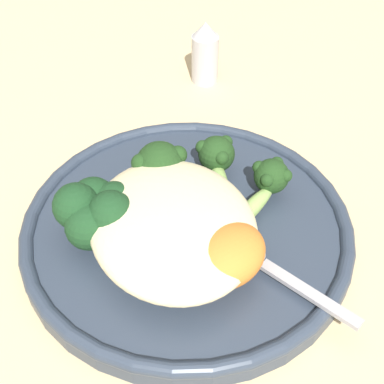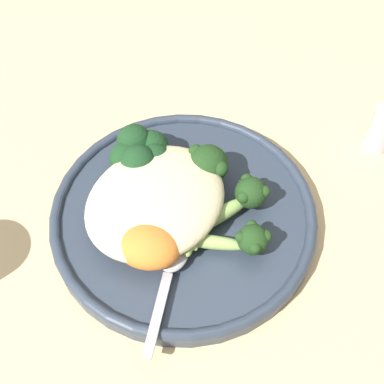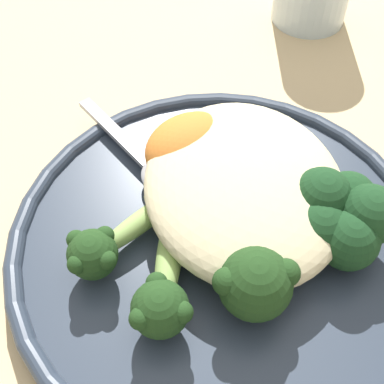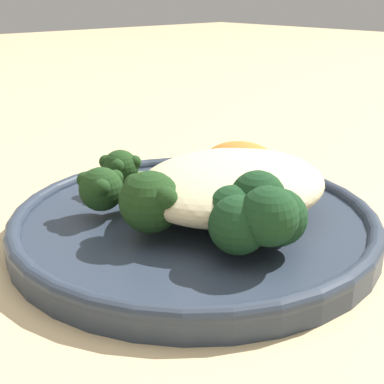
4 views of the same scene
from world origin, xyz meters
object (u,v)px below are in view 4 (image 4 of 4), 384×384
plate (194,222)px  sweet_potato_chunk_0 (240,165)px  sweet_potato_chunk_1 (256,179)px  broccoli_stalk_0 (133,171)px  spoon (216,176)px  broccoli_stalk_2 (162,198)px  broccoli_stalk_4 (241,200)px  quinoa_mound (228,183)px  kale_tuft (255,214)px  broccoli_stalk_1 (120,189)px  broccoli_stalk_3 (198,190)px

plate → sweet_potato_chunk_0: size_ratio=4.28×
sweet_potato_chunk_0 → sweet_potato_chunk_1: (0.01, 0.03, -0.00)m
broccoli_stalk_0 → spoon: (-0.06, 0.04, -0.01)m
broccoli_stalk_2 → broccoli_stalk_4: bearing=124.8°
quinoa_mound → kale_tuft: (0.03, 0.06, 0.00)m
quinoa_mound → sweet_potato_chunk_1: (-0.03, 0.00, -0.00)m
spoon → broccoli_stalk_1: bearing=146.2°
plate → broccoli_stalk_4: (-0.02, 0.03, 0.02)m
broccoli_stalk_2 → broccoli_stalk_3: size_ratio=1.46×
broccoli_stalk_3 → sweet_potato_chunk_0: size_ratio=1.31×
plate → broccoli_stalk_0: (0.00, -0.07, 0.02)m
spoon → broccoli_stalk_2: bearing=172.1°
plate → sweet_potato_chunk_1: 0.06m
broccoli_stalk_2 → sweet_potato_chunk_0: bearing=164.0°
broccoli_stalk_1 → quinoa_mound: bearing=151.2°
broccoli_stalk_3 → sweet_potato_chunk_0: 0.06m
broccoli_stalk_4 → broccoli_stalk_2: bearing=-111.2°
broccoli_stalk_2 → broccoli_stalk_4: (-0.05, 0.03, -0.01)m
sweet_potato_chunk_0 → sweet_potato_chunk_1: bearing=69.7°
broccoli_stalk_1 → spoon: (-0.09, 0.01, -0.01)m
broccoli_stalk_4 → spoon: (-0.04, -0.07, -0.01)m
broccoli_stalk_3 → sweet_potato_chunk_0: (-0.06, -0.01, 0.00)m
broccoli_stalk_1 → broccoli_stalk_4: (-0.05, 0.07, -0.00)m
plate → broccoli_stalk_2: size_ratio=2.23×
plate → broccoli_stalk_4: size_ratio=2.17×
broccoli_stalk_3 → spoon: size_ratio=0.72×
sweet_potato_chunk_1 → kale_tuft: size_ratio=0.94×
sweet_potato_chunk_0 → sweet_potato_chunk_1: 0.03m
sweet_potato_chunk_1 → plate: bearing=-16.6°
quinoa_mound → broccoli_stalk_2: bearing=-14.0°
broccoli_stalk_1 → broccoli_stalk_2: size_ratio=0.83×
broccoli_stalk_3 → sweet_potato_chunk_1: (-0.05, 0.01, -0.00)m
quinoa_mound → sweet_potato_chunk_0: size_ratio=2.32×
broccoli_stalk_3 → spoon: 0.07m
broccoli_stalk_2 → broccoli_stalk_1: bearing=-106.1°
plate → quinoa_mound: bearing=144.2°
plate → broccoli_stalk_2: (0.03, 0.00, 0.03)m
plate → sweet_potato_chunk_1: size_ratio=4.38×
plate → quinoa_mound: 0.04m
plate → broccoli_stalk_1: size_ratio=2.70×
kale_tuft → broccoli_stalk_3: bearing=-100.6°
plate → quinoa_mound: quinoa_mound is taller
broccoli_stalk_2 → broccoli_stalk_4: size_ratio=0.97×
broccoli_stalk_3 → broccoli_stalk_1: bearing=-96.5°
broccoli_stalk_1 → plate: bearing=147.5°
sweet_potato_chunk_0 → plate: bearing=9.6°
broccoli_stalk_0 → plate: bearing=149.7°
broccoli_stalk_0 → spoon: 0.07m
quinoa_mound → kale_tuft: kale_tuft is taller
quinoa_mound → spoon: bearing=-126.5°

